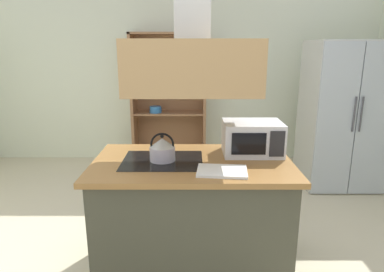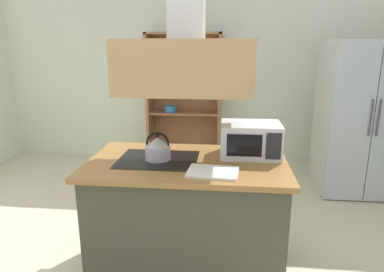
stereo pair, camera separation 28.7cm
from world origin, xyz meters
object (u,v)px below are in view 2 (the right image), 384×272
(refrigerator, at_px, (360,119))
(cutting_board, at_px, (213,172))
(kettle, at_px, (158,148))
(microwave, at_px, (250,140))
(dish_cabinet, at_px, (184,107))

(refrigerator, distance_m, cutting_board, 2.57)
(kettle, bearing_deg, cutting_board, -29.65)
(cutting_board, height_order, microwave, microwave)
(refrigerator, height_order, microwave, refrigerator)
(dish_cabinet, distance_m, cutting_board, 2.92)
(dish_cabinet, height_order, cutting_board, dish_cabinet)
(kettle, bearing_deg, refrigerator, 39.37)
(microwave, bearing_deg, refrigerator, 47.93)
(kettle, height_order, microwave, microwave)
(kettle, xyz_separation_m, microwave, (0.70, 0.18, 0.04))
(refrigerator, distance_m, microwave, 2.08)
(refrigerator, xyz_separation_m, kettle, (-2.09, -1.72, 0.09))
(microwave, bearing_deg, dish_cabinet, 108.68)
(refrigerator, xyz_separation_m, dish_cabinet, (-2.22, 0.90, -0.05))
(dish_cabinet, height_order, kettle, dish_cabinet)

